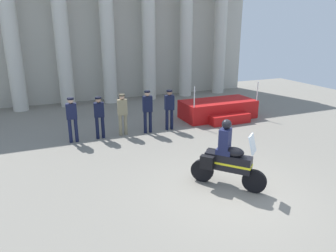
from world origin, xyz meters
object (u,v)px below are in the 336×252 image
(officer_in_row_1, at_px, (99,114))
(officer_in_row_4, at_px, (169,107))
(reviewing_stand, at_px, (219,110))
(officer_in_row_3, at_px, (147,108))
(officer_in_row_0, at_px, (72,116))
(motorcycle_with_rider, at_px, (226,159))
(officer_in_row_2, at_px, (122,111))

(officer_in_row_1, xyz_separation_m, officer_in_row_4, (2.90, -0.04, 0.03))
(reviewing_stand, distance_m, officer_in_row_4, 2.96)
(officer_in_row_3, relative_size, officer_in_row_4, 1.03)
(officer_in_row_0, distance_m, officer_in_row_4, 3.92)
(officer_in_row_0, relative_size, motorcycle_with_rider, 0.90)
(officer_in_row_2, xyz_separation_m, officer_in_row_4, (1.97, -0.09, 0.02))
(officer_in_row_1, height_order, motorcycle_with_rider, motorcycle_with_rider)
(officer_in_row_2, height_order, motorcycle_with_rider, motorcycle_with_rider)
(reviewing_stand, xyz_separation_m, officer_in_row_0, (-6.74, -0.68, 0.60))
(officer_in_row_1, bearing_deg, officer_in_row_0, 10.22)
(reviewing_stand, xyz_separation_m, officer_in_row_1, (-5.72, -0.65, 0.56))
(officer_in_row_4, distance_m, motorcycle_with_rider, 5.21)
(officer_in_row_0, height_order, officer_in_row_1, officer_in_row_0)
(reviewing_stand, bearing_deg, officer_in_row_0, -174.25)
(officer_in_row_0, height_order, officer_in_row_2, officer_in_row_0)
(officer_in_row_0, bearing_deg, motorcycle_with_rider, 131.24)
(officer_in_row_1, bearing_deg, motorcycle_with_rider, 122.49)
(officer_in_row_3, distance_m, motorcycle_with_rider, 5.15)
(reviewing_stand, xyz_separation_m, officer_in_row_3, (-3.80, -0.73, 0.62))
(motorcycle_with_rider, bearing_deg, officer_in_row_0, 172.16)
(reviewing_stand, distance_m, officer_in_row_2, 4.87)
(officer_in_row_2, bearing_deg, officer_in_row_3, -179.39)
(officer_in_row_1, height_order, officer_in_row_2, officer_in_row_2)
(officer_in_row_1, distance_m, motorcycle_with_rider, 5.71)
(officer_in_row_4, bearing_deg, officer_in_row_2, 5.69)
(officer_in_row_2, bearing_deg, reviewing_stand, -164.59)
(officer_in_row_0, relative_size, officer_in_row_3, 0.98)
(officer_in_row_3, xyz_separation_m, motorcycle_with_rider, (0.40, -5.13, -0.23))
(officer_in_row_0, height_order, motorcycle_with_rider, motorcycle_with_rider)
(officer_in_row_2, bearing_deg, officer_in_row_4, -174.31)
(officer_in_row_0, xyz_separation_m, officer_in_row_3, (2.94, -0.05, 0.02))
(reviewing_stand, relative_size, motorcycle_with_rider, 1.82)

